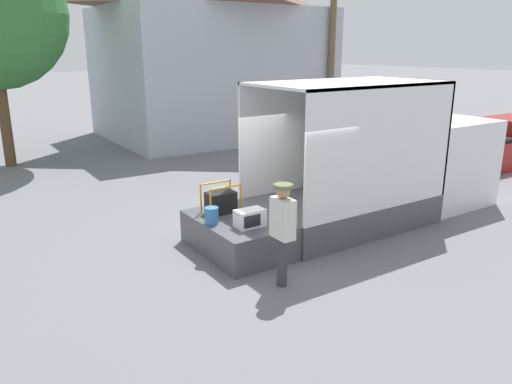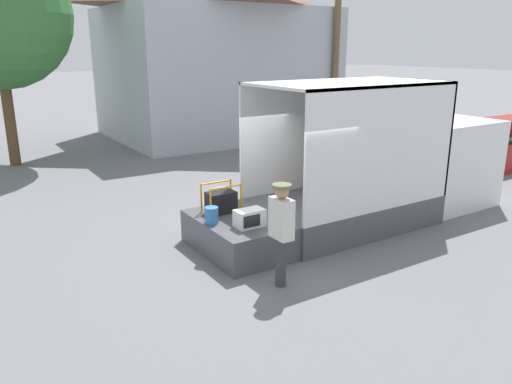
{
  "view_description": "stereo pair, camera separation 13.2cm",
  "coord_description": "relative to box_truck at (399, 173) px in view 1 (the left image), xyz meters",
  "views": [
    {
      "loc": [
        -5.56,
        -8.01,
        3.95
      ],
      "look_at": [
        -0.44,
        -0.2,
        1.23
      ],
      "focal_mm": 35.0,
      "sensor_mm": 36.0,
      "label": 1
    },
    {
      "loc": [
        -5.45,
        -8.08,
        3.95
      ],
      "look_at": [
        -0.44,
        -0.2,
        1.23
      ],
      "focal_mm": 35.0,
      "sensor_mm": 36.0,
      "label": 2
    }
  ],
  "objects": [
    {
      "name": "ground_plane",
      "position": [
        -3.9,
        0.0,
        -0.98
      ],
      "size": [
        160.0,
        160.0,
        0.0
      ],
      "primitive_type": "plane",
      "color": "slate"
    },
    {
      "name": "box_truck",
      "position": [
        0.0,
        0.0,
        0.0
      ],
      "size": [
        6.49,
        2.35,
        3.24
      ],
      "color": "white",
      "rests_on": "ground"
    },
    {
      "name": "tailgate_deck",
      "position": [
        -4.64,
        0.0,
        -0.64
      ],
      "size": [
        1.49,
        2.23,
        0.68
      ],
      "primitive_type": "cube",
      "color": "#4C4C51",
      "rests_on": "ground"
    },
    {
      "name": "microwave",
      "position": [
        -4.69,
        -0.51,
        -0.13
      ],
      "size": [
        0.56,
        0.35,
        0.33
      ],
      "color": "white",
      "rests_on": "tailgate_deck"
    },
    {
      "name": "portable_generator",
      "position": [
        -4.72,
        0.5,
        -0.07
      ],
      "size": [
        0.73,
        0.45,
        0.61
      ],
      "color": "black",
      "rests_on": "tailgate_deck"
    },
    {
      "name": "orange_bucket",
      "position": [
        -5.21,
        0.03,
        -0.14
      ],
      "size": [
        0.27,
        0.27,
        0.32
      ],
      "color": "#3370B2",
      "rests_on": "tailgate_deck"
    },
    {
      "name": "worker_person",
      "position": [
        -4.81,
        -1.73,
        0.14
      ],
      "size": [
        0.33,
        0.44,
        1.81
      ],
      "color": "#38383D",
      "rests_on": "ground"
    },
    {
      "name": "pickup_truck_red",
      "position": [
        7.17,
        1.59,
        -0.32
      ],
      "size": [
        4.84,
        1.83,
        1.58
      ],
      "color": "maroon",
      "rests_on": "ground"
    },
    {
      "name": "house_backdrop",
      "position": [
        1.64,
        12.6,
        2.86
      ],
      "size": [
        9.68,
        7.5,
        7.54
      ],
      "color": "#A8B2BC",
      "rests_on": "ground"
    },
    {
      "name": "utility_pole",
      "position": [
        5.48,
        8.84,
        3.0
      ],
      "size": [
        1.8,
        0.28,
        7.65
      ],
      "color": "brown",
      "rests_on": "ground"
    }
  ]
}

